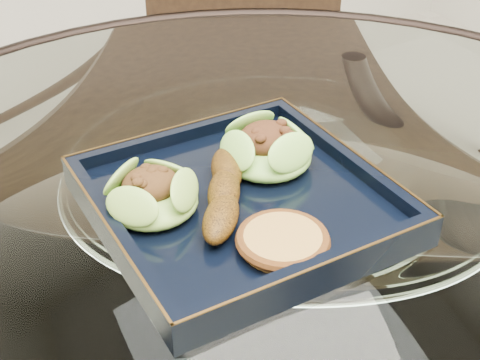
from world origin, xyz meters
name	(u,v)px	position (x,y,z in m)	size (l,w,h in m)	color
dining_table	(276,319)	(0.00, 0.00, 0.60)	(1.13, 1.13, 0.77)	white
dining_chair	(245,136)	(0.23, 0.54, 0.50)	(0.51, 0.51, 0.89)	black
navy_plate	(240,205)	(-0.04, 0.00, 0.77)	(0.27, 0.27, 0.02)	black
lettuce_wrap_left	(152,197)	(-0.13, 0.02, 0.80)	(0.09, 0.09, 0.03)	olive
lettuce_wrap_right	(267,151)	(0.01, 0.04, 0.80)	(0.09, 0.09, 0.03)	#57972B
roasted_plantain	(224,192)	(-0.06, 0.00, 0.80)	(0.15, 0.03, 0.03)	#5B3709
crumb_patty	(283,242)	(-0.04, -0.08, 0.79)	(0.07, 0.07, 0.01)	#AB7B39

